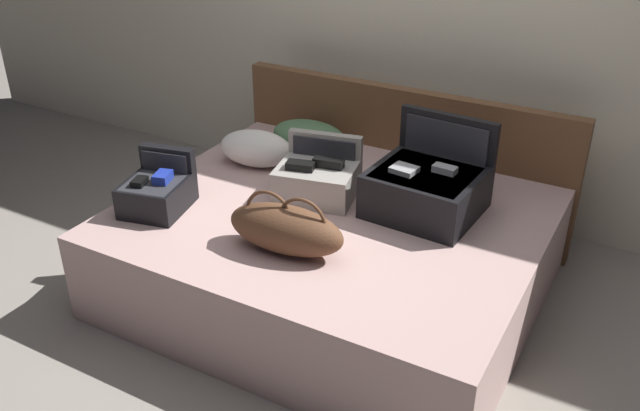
{
  "coord_description": "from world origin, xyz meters",
  "views": [
    {
      "loc": [
        1.42,
        -2.27,
        2.15
      ],
      "look_at": [
        0.0,
        0.27,
        0.58
      ],
      "focal_mm": 38.43,
      "sensor_mm": 36.0,
      "label": 1
    }
  ],
  "objects": [
    {
      "name": "ground_plane",
      "position": [
        0.0,
        0.0,
        0.0
      ],
      "size": [
        12.0,
        12.0,
        0.0
      ],
      "primitive_type": "plane",
      "color": "gray"
    },
    {
      "name": "back_wall",
      "position": [
        0.0,
        1.65,
        1.3
      ],
      "size": [
        8.0,
        0.1,
        2.6
      ],
      "primitive_type": "cube",
      "color": "beige",
      "rests_on": "ground"
    },
    {
      "name": "bed",
      "position": [
        0.0,
        0.4,
        0.24
      ],
      "size": [
        2.05,
        1.7,
        0.48
      ],
      "primitive_type": "cube",
      "color": "#BC9993",
      "rests_on": "ground"
    },
    {
      "name": "headboard",
      "position": [
        0.0,
        1.29,
        0.43
      ],
      "size": [
        2.09,
        0.08,
        0.87
      ],
      "primitive_type": "cube",
      "color": "brown",
      "rests_on": "ground"
    },
    {
      "name": "hard_case_large",
      "position": [
        0.4,
        0.64,
        0.62
      ],
      "size": [
        0.55,
        0.52,
        0.45
      ],
      "rotation": [
        0.0,
        0.0,
        -0.06
      ],
      "color": "black",
      "rests_on": "bed"
    },
    {
      "name": "hard_case_medium",
      "position": [
        -0.16,
        0.52,
        0.59
      ],
      "size": [
        0.46,
        0.42,
        0.3
      ],
      "rotation": [
        0.0,
        0.0,
        0.21
      ],
      "color": "gray",
      "rests_on": "bed"
    },
    {
      "name": "hard_case_small",
      "position": [
        -0.79,
        0.01,
        0.58
      ],
      "size": [
        0.36,
        0.39,
        0.28
      ],
      "rotation": [
        0.0,
        0.0,
        0.22
      ],
      "color": "black",
      "rests_on": "bed"
    },
    {
      "name": "duffel_bag",
      "position": [
        -0.01,
        -0.02,
        0.6
      ],
      "size": [
        0.58,
        0.27,
        0.29
      ],
      "rotation": [
        0.0,
        0.0,
        0.08
      ],
      "color": "brown",
      "rests_on": "bed"
    },
    {
      "name": "pillow_near_headboard",
      "position": [
        -0.51,
        1.05,
        0.56
      ],
      "size": [
        0.49,
        0.33,
        0.16
      ],
      "primitive_type": "ellipsoid",
      "rotation": [
        0.0,
        0.0,
        -0.04
      ],
      "color": "#4C724C",
      "rests_on": "bed"
    },
    {
      "name": "pillow_center_head",
      "position": [
        -0.65,
        0.69,
        0.58
      ],
      "size": [
        0.47,
        0.31,
        0.21
      ],
      "primitive_type": "ellipsoid",
      "rotation": [
        0.0,
        0.0,
        0.18
      ],
      "color": "white",
      "rests_on": "bed"
    }
  ]
}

